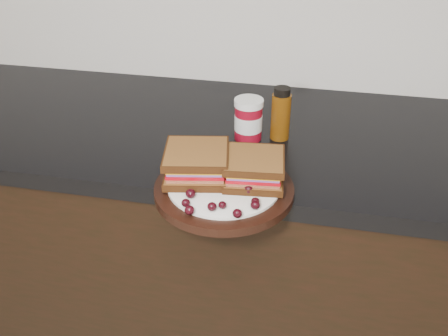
# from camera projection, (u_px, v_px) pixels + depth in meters

# --- Properties ---
(base_cabinets) EXTENTS (3.96, 0.58, 0.86)m
(base_cabinets) POSITION_uv_depth(u_px,v_px,m) (237.00, 269.00, 1.49)
(base_cabinets) COLOR black
(base_cabinets) RESTS_ON ground_plane
(countertop) EXTENTS (3.98, 0.60, 0.04)m
(countertop) POSITION_uv_depth(u_px,v_px,m) (240.00, 136.00, 1.26)
(countertop) COLOR black
(countertop) RESTS_ON base_cabinets
(plate) EXTENTS (0.28, 0.28, 0.02)m
(plate) POSITION_uv_depth(u_px,v_px,m) (224.00, 190.00, 1.00)
(plate) COLOR black
(plate) RESTS_ON countertop
(sandwich_left) EXTENTS (0.15, 0.15, 0.06)m
(sandwich_left) POSITION_uv_depth(u_px,v_px,m) (197.00, 163.00, 1.00)
(sandwich_left) COLOR brown
(sandwich_left) RESTS_ON plate
(sandwich_right) EXTENTS (0.13, 0.13, 0.05)m
(sandwich_right) POSITION_uv_depth(u_px,v_px,m) (254.00, 169.00, 0.99)
(sandwich_right) COLOR brown
(sandwich_right) RESTS_ON plate
(grape_0) EXTENTS (0.02, 0.02, 0.02)m
(grape_0) POSITION_uv_depth(u_px,v_px,m) (169.00, 187.00, 0.97)
(grape_0) COLOR black
(grape_0) RESTS_ON plate
(grape_1) EXTENTS (0.02, 0.02, 0.02)m
(grape_1) POSITION_uv_depth(u_px,v_px,m) (191.00, 194.00, 0.95)
(grape_1) COLOR black
(grape_1) RESTS_ON plate
(grape_2) EXTENTS (0.02, 0.02, 0.02)m
(grape_2) POSITION_uv_depth(u_px,v_px,m) (186.00, 203.00, 0.92)
(grape_2) COLOR black
(grape_2) RESTS_ON plate
(grape_3) EXTENTS (0.02, 0.02, 0.02)m
(grape_3) POSITION_uv_depth(u_px,v_px,m) (189.00, 210.00, 0.90)
(grape_3) COLOR black
(grape_3) RESTS_ON plate
(grape_4) EXTENTS (0.02, 0.02, 0.02)m
(grape_4) POSITION_uv_depth(u_px,v_px,m) (212.00, 207.00, 0.91)
(grape_4) COLOR black
(grape_4) RESTS_ON plate
(grape_5) EXTENTS (0.02, 0.02, 0.01)m
(grape_5) POSITION_uv_depth(u_px,v_px,m) (222.00, 205.00, 0.92)
(grape_5) COLOR black
(grape_5) RESTS_ON plate
(grape_6) EXTENTS (0.02, 0.02, 0.02)m
(grape_6) POSITION_uv_depth(u_px,v_px,m) (237.00, 213.00, 0.89)
(grape_6) COLOR black
(grape_6) RESTS_ON plate
(grape_7) EXTENTS (0.02, 0.02, 0.02)m
(grape_7) POSITION_uv_depth(u_px,v_px,m) (255.00, 205.00, 0.92)
(grape_7) COLOR black
(grape_7) RESTS_ON plate
(grape_8) EXTENTS (0.02, 0.02, 0.02)m
(grape_8) POSITION_uv_depth(u_px,v_px,m) (255.00, 201.00, 0.93)
(grape_8) COLOR black
(grape_8) RESTS_ON plate
(grape_9) EXTENTS (0.02, 0.02, 0.02)m
(grape_9) POSITION_uv_depth(u_px,v_px,m) (249.00, 189.00, 0.96)
(grape_9) COLOR black
(grape_9) RESTS_ON plate
(grape_10) EXTENTS (0.02, 0.02, 0.02)m
(grape_10) POSITION_uv_depth(u_px,v_px,m) (270.00, 183.00, 0.98)
(grape_10) COLOR black
(grape_10) RESTS_ON plate
(grape_11) EXTENTS (0.02, 0.02, 0.02)m
(grape_11) POSITION_uv_depth(u_px,v_px,m) (260.00, 181.00, 0.98)
(grape_11) COLOR black
(grape_11) RESTS_ON plate
(grape_12) EXTENTS (0.02, 0.02, 0.02)m
(grape_12) POSITION_uv_depth(u_px,v_px,m) (261.00, 172.00, 1.01)
(grape_12) COLOR black
(grape_12) RESTS_ON plate
(grape_13) EXTENTS (0.02, 0.02, 0.02)m
(grape_13) POSITION_uv_depth(u_px,v_px,m) (205.00, 160.00, 1.05)
(grape_13) COLOR black
(grape_13) RESTS_ON plate
(grape_14) EXTENTS (0.02, 0.02, 0.02)m
(grape_14) POSITION_uv_depth(u_px,v_px,m) (195.00, 168.00, 1.03)
(grape_14) COLOR black
(grape_14) RESTS_ON plate
(grape_15) EXTENTS (0.02, 0.02, 0.02)m
(grape_15) POSITION_uv_depth(u_px,v_px,m) (195.00, 176.00, 1.00)
(grape_15) COLOR black
(grape_15) RESTS_ON plate
(grape_16) EXTENTS (0.02, 0.02, 0.02)m
(grape_16) POSITION_uv_depth(u_px,v_px,m) (176.00, 179.00, 0.99)
(grape_16) COLOR black
(grape_16) RESTS_ON plate
(grape_17) EXTENTS (0.02, 0.02, 0.02)m
(grape_17) POSITION_uv_depth(u_px,v_px,m) (205.00, 165.00, 1.03)
(grape_17) COLOR black
(grape_17) RESTS_ON plate
(grape_18) EXTENTS (0.02, 0.02, 0.02)m
(grape_18) POSITION_uv_depth(u_px,v_px,m) (186.00, 171.00, 1.01)
(grape_18) COLOR black
(grape_18) RESTS_ON plate
(grape_19) EXTENTS (0.02, 0.02, 0.02)m
(grape_19) POSITION_uv_depth(u_px,v_px,m) (183.00, 170.00, 1.02)
(grape_19) COLOR black
(grape_19) RESTS_ON plate
(condiment_jar) EXTENTS (0.09, 0.09, 0.10)m
(condiment_jar) POSITION_uv_depth(u_px,v_px,m) (248.00, 119.00, 1.18)
(condiment_jar) COLOR maroon
(condiment_jar) RESTS_ON countertop
(oil_bottle) EXTENTS (0.06, 0.06, 0.13)m
(oil_bottle) POSITION_uv_depth(u_px,v_px,m) (281.00, 113.00, 1.17)
(oil_bottle) COLOR #532C08
(oil_bottle) RESTS_ON countertop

